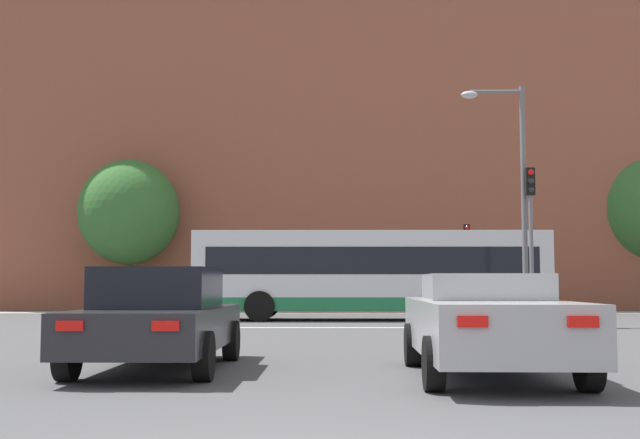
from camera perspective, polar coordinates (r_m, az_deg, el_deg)
stop_line_strip at (r=22.75m, az=-0.04°, el=-7.69°), size 9.70×0.30×0.01m
far_pavement at (r=34.51m, az=0.13°, el=-6.63°), size 70.78×2.50×0.01m
brick_civic_building at (r=44.05m, az=0.99°, el=7.39°), size 44.25×11.70×27.93m
car_saloon_left at (r=11.90m, az=-11.36°, el=-6.88°), size 1.98×4.56×1.47m
car_roadster_right at (r=10.98m, az=11.85°, el=-7.25°), size 2.07×4.72×1.37m
bus_crossing_lead at (r=27.52m, az=3.59°, el=-3.81°), size 11.89×2.77×2.99m
traffic_light_far_right at (r=34.02m, az=10.41°, el=-2.34°), size 0.26×0.31×3.71m
traffic_light_near_right at (r=23.93m, az=14.77°, el=-0.06°), size 0.26×0.31×4.59m
street_lamp_junction at (r=24.23m, az=13.57°, el=2.82°), size 1.89×0.36×7.07m
pedestrian_waiting at (r=35.29m, az=-4.52°, el=-5.11°), size 0.45×0.32×1.56m
pedestrian_walking_east at (r=35.65m, az=-15.49°, el=-4.65°), size 0.44×0.43×1.83m
tree_kerbside at (r=37.32m, az=-13.43°, el=0.51°), size 4.54×4.54×6.86m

